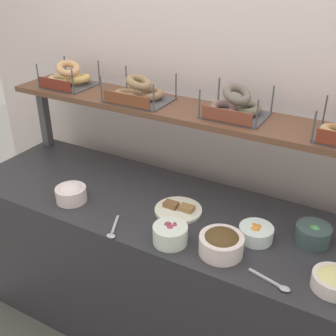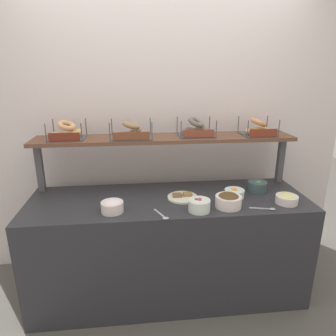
{
  "view_description": "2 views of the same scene",
  "coord_description": "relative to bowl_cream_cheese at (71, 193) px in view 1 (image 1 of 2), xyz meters",
  "views": [
    {
      "loc": [
        0.9,
        -1.52,
        2.0
      ],
      "look_at": [
        0.0,
        0.07,
        1.03
      ],
      "focal_mm": 44.37,
      "sensor_mm": 36.0,
      "label": 1
    },
    {
      "loc": [
        -0.24,
        -2.15,
        1.8
      ],
      "look_at": [
        0.0,
        0.06,
        1.08
      ],
      "focal_mm": 32.44,
      "sensor_mm": 36.0,
      "label": 2
    }
  ],
  "objects": [
    {
      "name": "bowl_fruit_salad",
      "position": [
        0.93,
        0.15,
        -0.01
      ],
      "size": [
        0.15,
        0.15,
        0.08
      ],
      "color": "white",
      "rests_on": "deli_counter"
    },
    {
      "name": "upper_shelf",
      "position": [
        0.42,
        0.46,
        0.37
      ],
      "size": [
        2.11,
        0.32,
        0.03
      ],
      "primitive_type": "cube",
      "color": "brown",
      "rests_on": "shelf_riser_left"
    },
    {
      "name": "bagel_basket_everything",
      "position": [
        0.14,
        0.44,
        0.43
      ],
      "size": [
        0.33,
        0.26,
        0.14
      ],
      "color": "#4C4C51",
      "rests_on": "upper_shelf"
    },
    {
      "name": "serving_spoon_near_plate",
      "position": [
        1.09,
        -0.08,
        -0.04
      ],
      "size": [
        0.18,
        0.06,
        0.01
      ],
      "color": "#B7B7BC",
      "rests_on": "deli_counter"
    },
    {
      "name": "serving_spoon_by_edge",
      "position": [
        0.34,
        -0.12,
        -0.04
      ],
      "size": [
        0.09,
        0.16,
        0.01
      ],
      "color": "#B7B7BC",
      "rests_on": "deli_counter"
    },
    {
      "name": "serving_plate_white",
      "position": [
        0.52,
        0.18,
        -0.04
      ],
      "size": [
        0.23,
        0.23,
        0.04
      ],
      "color": "white",
      "rests_on": "deli_counter"
    },
    {
      "name": "deli_counter",
      "position": [
        0.42,
        0.19,
        -0.47
      ],
      "size": [
        2.15,
        0.7,
        0.85
      ],
      "primitive_type": "cube",
      "color": "#2D2D33",
      "rests_on": "ground_plane"
    },
    {
      "name": "ground_plane",
      "position": [
        0.42,
        0.19,
        -0.9
      ],
      "size": [
        8.0,
        8.0,
        0.0
      ],
      "primitive_type": "plane",
      "color": "#595651"
    },
    {
      "name": "bagel_basket_poppy",
      "position": [
        0.67,
        0.47,
        0.43
      ],
      "size": [
        0.29,
        0.26,
        0.16
      ],
      "color": "#4C4C51",
      "rests_on": "upper_shelf"
    },
    {
      "name": "bowl_cream_cheese",
      "position": [
        0.0,
        0.0,
        0.0
      ],
      "size": [
        0.16,
        0.16,
        0.1
      ],
      "color": "white",
      "rests_on": "deli_counter"
    },
    {
      "name": "bowl_veggie_mix",
      "position": [
        1.15,
        0.25,
        -0.0
      ],
      "size": [
        0.15,
        0.15,
        0.09
      ],
      "color": "#3B5253",
      "rests_on": "deli_counter"
    },
    {
      "name": "bowl_beet_salad",
      "position": [
        0.61,
        -0.05,
        -0.0
      ],
      "size": [
        0.15,
        0.15,
        0.09
      ],
      "color": "white",
      "rests_on": "deli_counter"
    },
    {
      "name": "back_wall",
      "position": [
        0.42,
        0.74,
        0.3
      ],
      "size": [
        3.35,
        0.06,
        2.4
      ],
      "primitive_type": "cube",
      "color": "silver",
      "rests_on": "ground_plane"
    },
    {
      "name": "shelf_riser_left",
      "position": [
        -0.6,
        0.46,
        0.15
      ],
      "size": [
        0.05,
        0.05,
        0.4
      ],
      "primitive_type": "cube",
      "color": "#4C4C51",
      "rests_on": "deli_counter"
    },
    {
      "name": "bowl_chocolate_spread",
      "position": [
        0.83,
        -0.01,
        0.01
      ],
      "size": [
        0.19,
        0.19,
        0.11
      ],
      "color": "white",
      "rests_on": "deli_counter"
    },
    {
      "name": "bowl_egg_salad",
      "position": [
        1.28,
        0.01,
        -0.01
      ],
      "size": [
        0.16,
        0.16,
        0.08
      ],
      "color": "white",
      "rests_on": "deli_counter"
    },
    {
      "name": "bagel_basket_plain",
      "position": [
        -0.36,
        0.46,
        0.43
      ],
      "size": [
        0.28,
        0.25,
        0.15
      ],
      "color": "#4C4C51",
      "rests_on": "upper_shelf"
    }
  ]
}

